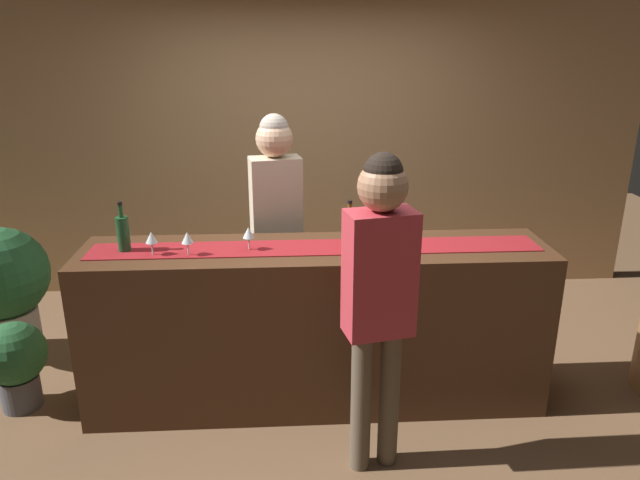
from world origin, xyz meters
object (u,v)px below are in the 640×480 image
(wine_glass_near_customer, at_px, (187,238))
(potted_plant_tall, at_px, (2,284))
(wine_glass_far_end, at_px, (151,238))
(wine_bottle_green, at_px, (123,233))
(bartender, at_px, (276,211))
(wine_bottle_amber, at_px, (349,231))
(wine_glass_mid_counter, at_px, (248,233))
(customer_sipping, at_px, (379,283))
(potted_plant_small, at_px, (15,360))

(wine_glass_near_customer, bearing_deg, potted_plant_tall, 151.89)
(wine_glass_far_end, height_order, potted_plant_tall, wine_glass_far_end)
(wine_bottle_green, xyz_separation_m, bartender, (0.89, 0.57, -0.05))
(wine_bottle_green, relative_size, potted_plant_tall, 0.31)
(wine_bottle_amber, xyz_separation_m, wine_glass_mid_counter, (-0.59, 0.02, -0.01))
(wine_bottle_green, height_order, potted_plant_tall, wine_bottle_green)
(wine_bottle_amber, bearing_deg, wine_glass_far_end, -178.16)
(customer_sipping, distance_m, potted_plant_small, 2.38)
(potted_plant_tall, bearing_deg, wine_glass_near_customer, -28.11)
(wine_glass_mid_counter, bearing_deg, potted_plant_tall, 158.53)
(potted_plant_small, bearing_deg, wine_bottle_green, -0.24)
(wine_glass_mid_counter, bearing_deg, potted_plant_small, 178.85)
(wine_glass_near_customer, relative_size, wine_glass_mid_counter, 1.00)
(wine_bottle_green, distance_m, wine_glass_near_customer, 0.40)
(wine_bottle_green, bearing_deg, wine_glass_far_end, -24.42)
(wine_glass_near_customer, relative_size, wine_glass_far_end, 1.00)
(wine_bottle_amber, relative_size, wine_glass_far_end, 2.10)
(wine_bottle_amber, distance_m, potted_plant_tall, 2.59)
(bartender, bearing_deg, wine_glass_mid_counter, 64.89)
(wine_bottle_amber, distance_m, wine_glass_far_end, 1.15)
(wine_glass_mid_counter, relative_size, wine_glass_far_end, 1.00)
(customer_sipping, relative_size, potted_plant_small, 3.00)
(wine_bottle_amber, bearing_deg, potted_plant_tall, 163.08)
(wine_glass_near_customer, distance_m, potted_plant_small, 1.40)
(wine_bottle_amber, height_order, wine_glass_mid_counter, wine_bottle_amber)
(customer_sipping, height_order, potted_plant_small, customer_sipping)
(wine_bottle_green, bearing_deg, potted_plant_small, 179.76)
(wine_glass_near_customer, height_order, potted_plant_tall, wine_glass_near_customer)
(wine_glass_near_customer, xyz_separation_m, potted_plant_small, (-1.14, 0.10, -0.81))
(wine_bottle_amber, relative_size, bartender, 0.17)
(wine_bottle_amber, relative_size, potted_plant_small, 0.52)
(bartender, xyz_separation_m, potted_plant_tall, (-1.98, 0.12, -0.54))
(potted_plant_tall, bearing_deg, wine_bottle_green, -32.34)
(wine_bottle_green, height_order, bartender, bartender)
(wine_glass_mid_counter, height_order, wine_glass_far_end, same)
(customer_sipping, xyz_separation_m, potted_plant_tall, (-2.50, 1.35, -0.52))
(wine_glass_near_customer, xyz_separation_m, bartender, (0.50, 0.67, -0.04))
(wine_glass_far_end, bearing_deg, wine_bottle_amber, 1.84)
(wine_glass_mid_counter, xyz_separation_m, bartender, (0.15, 0.60, -0.04))
(wine_bottle_amber, height_order, wine_bottle_green, same)
(potted_plant_small, bearing_deg, wine_glass_near_customer, -5.09)
(wine_bottle_amber, xyz_separation_m, bartender, (-0.44, 0.62, -0.05))
(wine_bottle_amber, relative_size, wine_bottle_green, 1.00)
(wine_bottle_amber, height_order, potted_plant_small, wine_bottle_amber)
(wine_bottle_green, xyz_separation_m, wine_glass_mid_counter, (0.73, -0.03, -0.01))
(bartender, height_order, customer_sipping, bartender)
(bartender, bearing_deg, customer_sipping, 102.50)
(wine_glass_mid_counter, bearing_deg, wine_bottle_amber, -1.75)
(wine_glass_mid_counter, bearing_deg, wine_glass_near_customer, -168.25)
(potted_plant_tall, xyz_separation_m, potted_plant_small, (0.34, -0.69, -0.23))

